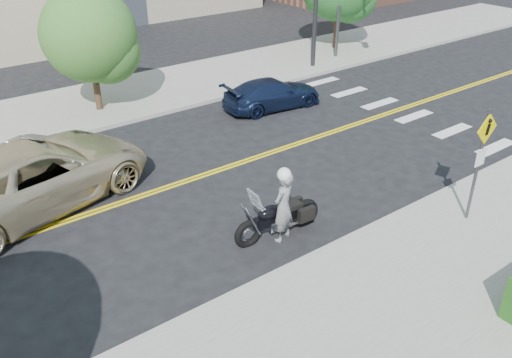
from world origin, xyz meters
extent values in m
plane|color=black|center=(0.00, 0.00, 0.00)|extent=(120.00, 120.00, 0.00)
cube|color=#9E9B91|center=(0.00, -7.50, 0.07)|extent=(60.00, 5.00, 0.15)
cube|color=#9E9B91|center=(0.00, 7.50, 0.07)|extent=(60.00, 5.00, 0.15)
cylinder|color=#4C4C51|center=(4.20, -6.30, 1.65)|extent=(0.08, 0.08, 3.00)
cube|color=#F9D800|center=(4.20, -6.33, 2.65)|extent=(0.78, 0.03, 0.78)
cube|color=white|center=(4.20, -6.33, 1.90)|extent=(0.35, 0.03, 0.45)
imported|color=#A8A9AD|center=(-0.08, -4.01, 0.93)|extent=(0.79, 0.64, 1.86)
sphere|color=white|center=(-0.08, -4.01, 1.81)|extent=(0.34, 0.34, 0.34)
imported|color=#C6B591|center=(-4.31, 1.30, 0.89)|extent=(6.92, 4.44, 1.77)
imported|color=#94989B|center=(-3.75, 2.85, 0.61)|extent=(3.94, 2.46, 1.23)
imported|color=#162243|center=(5.28, 3.16, 0.58)|extent=(4.13, 2.02, 1.16)
cylinder|color=#382619|center=(-0.33, 6.75, 1.92)|extent=(0.25, 0.25, 3.83)
sphere|color=#376E22|center=(-0.33, 6.75, 2.99)|extent=(3.45, 3.45, 3.45)
cylinder|color=#382619|center=(13.15, 7.74, 2.25)|extent=(0.27, 0.27, 4.51)
camera|label=1|loc=(-7.27, -12.47, 7.76)|focal=38.00mm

